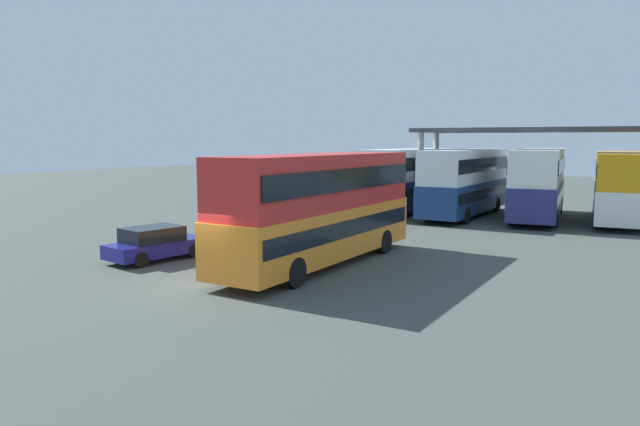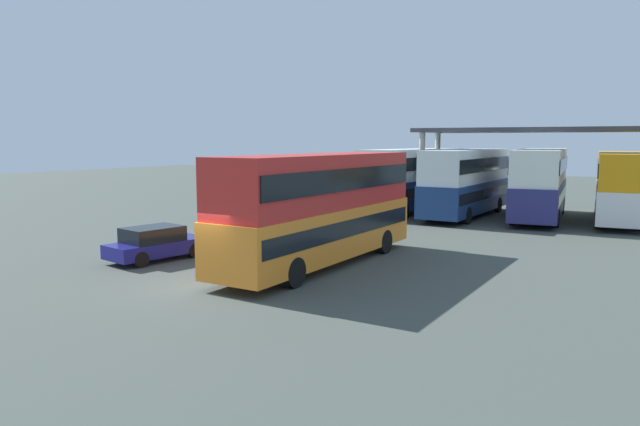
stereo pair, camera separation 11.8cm
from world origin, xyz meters
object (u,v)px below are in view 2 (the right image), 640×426
at_px(double_decker_main, 320,205).
at_px(parked_hatchback, 156,243).
at_px(double_decker_end_of_row, 621,184).
at_px(double_decker_near_canopy, 411,178).
at_px(double_decker_far_right, 540,181).
at_px(double_decker_mid_row, 467,180).

height_order(double_decker_main, parked_hatchback, double_decker_main).
bearing_deg(double_decker_end_of_row, parked_hatchback, 140.04).
bearing_deg(double_decker_near_canopy, double_decker_far_right, -80.80).
height_order(double_decker_near_canopy, double_decker_mid_row, double_decker_near_canopy).
xyz_separation_m(double_decker_mid_row, double_decker_end_of_row, (8.41, 2.36, -0.07)).
height_order(parked_hatchback, double_decker_near_canopy, double_decker_near_canopy).
relative_size(double_decker_near_canopy, double_decker_end_of_row, 0.96).
bearing_deg(parked_hatchback, double_decker_mid_row, -8.49).
relative_size(parked_hatchback, double_decker_mid_row, 0.39).
relative_size(double_decker_mid_row, double_decker_end_of_row, 0.94).
xyz_separation_m(double_decker_near_canopy, double_decker_end_of_row, (12.21, 2.13, -0.07)).
distance_m(parked_hatchback, double_decker_mid_row, 20.70).
height_order(parked_hatchback, double_decker_end_of_row, double_decker_end_of_row).
bearing_deg(double_decker_near_canopy, double_decker_mid_row, -90.61).
bearing_deg(double_decker_main, double_decker_end_of_row, -24.03).
height_order(double_decker_main, double_decker_end_of_row, double_decker_main).
distance_m(double_decker_near_canopy, double_decker_mid_row, 3.80).
relative_size(double_decker_near_canopy, double_decker_far_right, 1.00).
distance_m(double_decker_main, double_decker_near_canopy, 17.57).
bearing_deg(double_decker_end_of_row, double_decker_far_right, 100.35).
distance_m(double_decker_mid_row, double_decker_end_of_row, 8.74).
height_order(double_decker_main, double_decker_near_canopy, double_decker_main).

